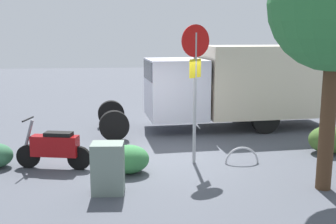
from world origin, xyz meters
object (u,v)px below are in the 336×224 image
utility_cabinet (108,168)px  stop_sign (195,72)px  street_tree (336,5)px  box_truck_near (239,82)px  motorcycle (55,147)px  bike_rack_hoop (242,163)px

utility_cabinet → stop_sign: bearing=-140.4°
street_tree → utility_cabinet: (4.38, -0.30, -3.15)m
box_truck_near → street_tree: size_ratio=1.59×
motorcycle → stop_sign: stop_sign is taller
motorcycle → utility_cabinet: bearing=141.4°
box_truck_near → bike_rack_hoop: (1.02, 3.87, -1.56)m
box_truck_near → motorcycle: 6.74m
motorcycle → bike_rack_hoop: (-4.49, 0.14, -0.52)m
street_tree → utility_cabinet: street_tree is taller
stop_sign → bike_rack_hoop: (-1.16, 0.19, -2.24)m
stop_sign → street_tree: (-2.32, 2.00, 1.42)m
motorcycle → utility_cabinet: (-1.28, 1.65, -0.01)m
motorcycle → bike_rack_hoop: 4.53m
motorcycle → street_tree: bearing=174.5°
motorcycle → stop_sign: 3.75m
box_truck_near → stop_sign: 4.33m
stop_sign → street_tree: 3.38m
utility_cabinet → street_tree: bearing=176.1°
motorcycle → street_tree: (-5.66, 1.94, 3.14)m
stop_sign → bike_rack_hoop: stop_sign is taller
stop_sign → street_tree: size_ratio=0.67×
motorcycle → utility_cabinet: 2.09m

